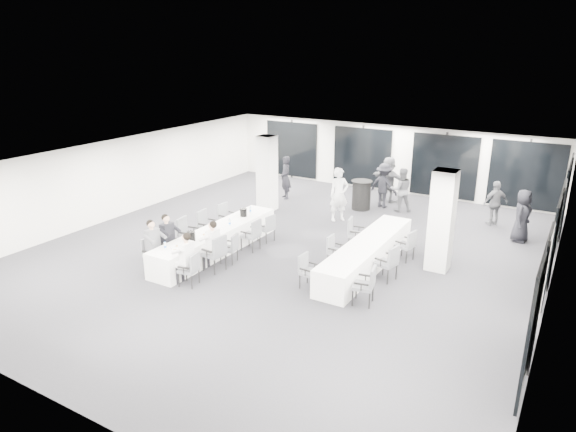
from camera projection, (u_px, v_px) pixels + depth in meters
The scene contains 43 objects.
room at pixel (332, 202), 15.50m from camera, with size 14.04×16.04×2.84m.
column_left at pixel (267, 173), 18.98m from camera, with size 0.60×0.60×2.80m, color silver.
column_right at pixel (442, 221), 13.82m from camera, with size 0.60×0.60×2.80m, color silver.
banquet_table_main at pixel (217, 241), 15.26m from camera, with size 0.90×5.00×0.75m, color white.
banquet_table_side at pixel (367, 254), 14.26m from camera, with size 0.90×5.00×0.75m, color white.
cocktail_table at pixel (361, 195), 19.30m from camera, with size 0.79×0.79×1.10m.
chair_main_left_near at pixel (151, 252), 14.10m from camera, with size 0.49×0.53×0.88m.
chair_main_left_second at pixel (165, 243), 14.55m from camera, with size 0.52×0.58×0.99m.
chair_main_left_mid at pixel (187, 232), 15.29m from camera, with size 0.60×0.64×1.04m.
chair_main_left_fourth at pixel (206, 224), 16.05m from camera, with size 0.55×0.60×1.02m.
chair_main_left_far at pixel (226, 216), 16.89m from camera, with size 0.52×0.57×0.97m.
chair_main_right_near at pixel (191, 267), 13.08m from camera, with size 0.52×0.55×0.89m.
chair_main_right_second at pixel (216, 251), 13.90m from camera, with size 0.58×0.62×1.03m.
chair_main_right_mid at pixel (231, 247), 14.50m from camera, with size 0.51×0.54×0.86m.
chair_main_right_fourth at pixel (253, 233), 15.36m from camera, with size 0.49×0.55×0.96m.
chair_main_right_far at pixel (268, 227), 16.07m from camera, with size 0.52×0.55×0.88m.
chair_side_left_near at pixel (307, 269), 13.02m from camera, with size 0.47×0.51×0.88m.
chair_side_left_mid at pixel (334, 249), 14.32m from camera, with size 0.45×0.50×0.86m.
chair_side_left_far at pixel (354, 232), 15.47m from camera, with size 0.58×0.61×0.97m.
chair_side_right_near at pixel (367, 283), 12.11m from camera, with size 0.56×0.60×0.96m.
chair_side_right_mid at pixel (389, 261), 13.34m from camera, with size 0.59×0.62×0.98m.
chair_side_right_far at pixel (407, 244), 14.63m from camera, with size 0.55×0.58×0.91m.
seated_guest_a at pixel (154, 242), 13.92m from camera, with size 0.50×0.38×1.44m.
seated_guest_b at pixel (169, 236), 14.39m from camera, with size 0.50×0.38×1.44m.
seated_guest_c at pixel (185, 255), 13.05m from camera, with size 0.50×0.38×1.44m.
seated_guest_d at pixel (211, 242), 13.92m from camera, with size 0.50×0.38×1.44m.
standing_guest_a at pixel (339, 191), 17.89m from camera, with size 0.78×0.63×2.14m, color silver.
standing_guest_b at pixel (401, 187), 18.95m from camera, with size 0.90×0.55×1.86m, color #4F5156.
standing_guest_c at pixel (384, 183), 19.41m from camera, with size 1.25×0.64×1.93m, color black.
standing_guest_d at pixel (496, 200), 17.47m from camera, with size 1.04×0.58×1.76m, color #4F5156.
standing_guest_e at pixel (523, 212), 15.98m from camera, with size 0.92×0.56×1.90m, color black.
standing_guest_f at pixel (389, 177), 20.10m from camera, with size 1.87×0.72×2.04m, color #4F5156.
standing_guest_g at pixel (286, 175), 20.55m from camera, with size 0.71×0.57×1.95m, color black.
standing_guest_h at pixel (439, 226), 14.93m from camera, with size 0.86×0.52×1.77m, color #4F5156.
ice_bucket_near at pixel (191, 236), 14.16m from camera, with size 0.23×0.23×0.27m, color black.
ice_bucket_far at pixel (243, 212), 16.21m from camera, with size 0.22×0.22×0.25m, color black.
water_bottle_a at pixel (165, 246), 13.56m from camera, with size 0.06×0.06×0.20m, color silver.
water_bottle_b at pixel (230, 223), 15.35m from camera, with size 0.07×0.07×0.21m, color silver.
water_bottle_c at pixel (250, 210), 16.53m from camera, with size 0.07×0.07×0.21m, color silver.
plate_a at pixel (178, 246), 13.80m from camera, with size 0.21×0.21×0.03m.
plate_b at pixel (175, 250), 13.52m from camera, with size 0.20×0.20×0.03m.
plate_c at pixel (205, 235), 14.63m from camera, with size 0.22×0.22×0.03m.
wine_glass at pixel (171, 248), 13.29m from camera, with size 0.07×0.07×0.19m.
Camera 1 is at (7.25, -12.37, 5.87)m, focal length 32.00 mm.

